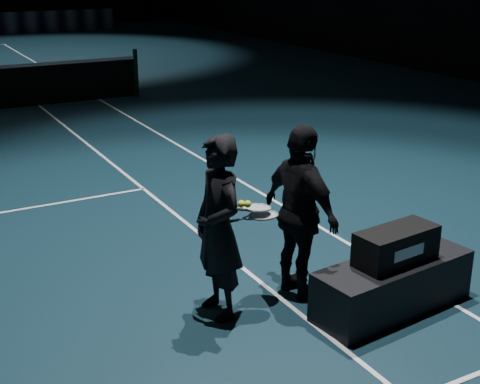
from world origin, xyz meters
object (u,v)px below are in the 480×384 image
object	(u,v)px
player_a	(218,228)
player_bench	(393,285)
player_b	(301,213)
racket_upper	(257,208)
tennis_balls	(244,202)
racket_lower	(263,215)
racket_bag	(396,246)

from	to	relation	value
player_a	player_bench	bearing A→B (deg)	62.29
player_b	player_bench	bearing A→B (deg)	-143.88
player_a	racket_upper	bearing A→B (deg)	91.21
player_bench	player_a	world-z (taller)	player_a
tennis_balls	racket_lower	bearing A→B (deg)	-4.53
racket_upper	tennis_balls	bearing A→B (deg)	-170.43
racket_lower	player_b	bearing A→B (deg)	0.00
player_a	racket_bag	bearing A→B (deg)	62.29
player_a	player_b	size ratio (longest dim) A/B	1.00
player_bench	racket_lower	bearing A→B (deg)	139.30
player_a	tennis_balls	xyz separation A→B (m)	(0.25, -0.01, 0.20)
tennis_balls	racket_upper	bearing A→B (deg)	10.51
player_b	racket_upper	distance (m)	0.47
player_bench	tennis_balls	xyz separation A→B (m)	(-1.19, 0.71, 0.81)
racket_bag	player_a	size ratio (longest dim) A/B	0.47
player_bench	player_b	size ratio (longest dim) A/B	0.95
racket_bag	tennis_balls	world-z (taller)	tennis_balls
player_bench	racket_bag	bearing A→B (deg)	0.00
player_bench	racket_bag	xyz separation A→B (m)	(0.00, 0.00, 0.40)
player_bench	racket_lower	size ratio (longest dim) A/B	2.37
player_bench	racket_lower	distance (m)	1.38
racket_bag	racket_lower	size ratio (longest dim) A/B	1.18
player_bench	player_a	distance (m)	1.73
player_b	racket_bag	bearing A→B (deg)	-143.88
player_b	racket_lower	xyz separation A→B (m)	(-0.40, 0.02, 0.04)
player_b	racket_lower	distance (m)	0.40
player_bench	tennis_balls	size ratio (longest dim) A/B	13.42
racket_lower	racket_upper	bearing A→B (deg)	141.34
racket_bag	player_a	bearing A→B (deg)	147.69
racket_bag	racket_lower	distance (m)	1.24
player_bench	racket_lower	world-z (taller)	racket_lower
player_bench	racket_bag	world-z (taller)	racket_bag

